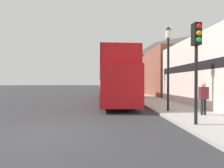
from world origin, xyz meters
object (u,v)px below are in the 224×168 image
at_px(lamp_post_nearest, 168,53).
at_px(lamp_post_second, 138,66).
at_px(pedestrian_second, 204,95).
at_px(traffic_signal, 197,50).
at_px(lamp_post_third, 128,72).
at_px(tour_bus, 114,81).
at_px(parked_car_ahead_of_bus, 116,90).

relative_size(lamp_post_nearest, lamp_post_second, 1.02).
distance_m(pedestrian_second, lamp_post_nearest, 2.95).
xyz_separation_m(traffic_signal, lamp_post_nearest, (0.13, 3.16, 0.43)).
height_order(lamp_post_nearest, lamp_post_second, lamp_post_nearest).
height_order(pedestrian_second, lamp_post_third, lamp_post_third).
height_order(traffic_signal, lamp_post_second, lamp_post_second).
xyz_separation_m(tour_bus, lamp_post_nearest, (2.68, -5.36, 1.60)).
bearing_deg(traffic_signal, lamp_post_third, 89.63).
xyz_separation_m(lamp_post_nearest, lamp_post_third, (-0.02, 14.65, -0.19)).
relative_size(traffic_signal, lamp_post_third, 0.88).
distance_m(tour_bus, lamp_post_second, 3.58).
xyz_separation_m(parked_car_ahead_of_bus, lamp_post_third, (1.77, 1.64, 2.51)).
xyz_separation_m(lamp_post_nearest, lamp_post_second, (-0.11, 7.33, -0.06)).
xyz_separation_m(pedestrian_second, lamp_post_second, (-1.43, 8.59, 2.26)).
height_order(traffic_signal, lamp_post_third, lamp_post_third).
bearing_deg(traffic_signal, lamp_post_nearest, 87.61).
distance_m(pedestrian_second, traffic_signal, 3.05).
xyz_separation_m(traffic_signal, lamp_post_third, (0.11, 17.81, 0.24)).
xyz_separation_m(tour_bus, pedestrian_second, (4.00, -6.62, -0.72)).
relative_size(pedestrian_second, lamp_post_second, 0.34).
bearing_deg(lamp_post_nearest, traffic_signal, -92.39).
distance_m(lamp_post_nearest, lamp_post_second, 7.33).
distance_m(tour_bus, parked_car_ahead_of_bus, 7.78).
xyz_separation_m(tour_bus, lamp_post_second, (2.57, 1.97, 1.54)).
bearing_deg(parked_car_ahead_of_bus, lamp_post_nearest, -82.81).
distance_m(parked_car_ahead_of_bus, lamp_post_second, 6.49).
xyz_separation_m(parked_car_ahead_of_bus, traffic_signal, (1.65, -16.17, 2.27)).
distance_m(traffic_signal, lamp_post_second, 10.49).
xyz_separation_m(parked_car_ahead_of_bus, lamp_post_nearest, (1.79, -13.01, 2.70)).
bearing_deg(lamp_post_second, tour_bus, -142.60).
bearing_deg(lamp_post_second, pedestrian_second, -80.57).
xyz_separation_m(pedestrian_second, traffic_signal, (-1.45, -1.90, 1.89)).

